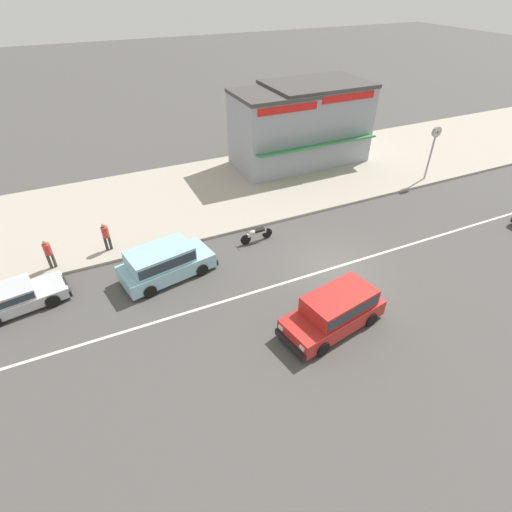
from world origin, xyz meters
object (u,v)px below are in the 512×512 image
(shopfront_corner_warung, at_px, (272,131))
(pedestrian_mid_kerb, at_px, (106,235))
(motorcycle_0, at_px, (256,234))
(street_clock, at_px, (434,140))
(minivan_pale_blue_0, at_px, (164,262))
(shopfront_mid_block, at_px, (314,121))
(pedestrian_near_clock, at_px, (48,252))
(minivan_red_2, at_px, (336,310))
(hatchback_silver_5, at_px, (15,297))

(shopfront_corner_warung, bearing_deg, pedestrian_mid_kerb, -154.39)
(motorcycle_0, relative_size, street_clock, 0.53)
(minivan_pale_blue_0, distance_m, shopfront_mid_block, 16.57)
(minivan_pale_blue_0, height_order, pedestrian_near_clock, pedestrian_near_clock)
(shopfront_mid_block, bearing_deg, motorcycle_0, -135.33)
(minivan_pale_blue_0, xyz_separation_m, pedestrian_mid_kerb, (-2.10, 3.15, 0.19))
(minivan_red_2, bearing_deg, shopfront_mid_block, 61.75)
(pedestrian_mid_kerb, bearing_deg, pedestrian_near_clock, -171.15)
(minivan_red_2, xyz_separation_m, shopfront_mid_block, (8.20, 15.26, 1.98))
(minivan_pale_blue_0, distance_m, hatchback_silver_5, 6.29)
(minivan_red_2, distance_m, hatchback_silver_5, 13.34)
(minivan_red_2, xyz_separation_m, shopfront_corner_warung, (4.60, 14.91, 1.88))
(pedestrian_near_clock, height_order, shopfront_mid_block, shopfront_mid_block)
(shopfront_corner_warung, bearing_deg, pedestrian_near_clock, -157.16)
(pedestrian_near_clock, height_order, shopfront_corner_warung, shopfront_corner_warung)
(shopfront_corner_warung, distance_m, shopfront_mid_block, 3.62)
(hatchback_silver_5, distance_m, street_clock, 25.03)
(minivan_red_2, xyz_separation_m, pedestrian_mid_kerb, (-7.48, 9.12, 0.20))
(minivan_red_2, relative_size, motorcycle_0, 2.47)
(minivan_pale_blue_0, bearing_deg, pedestrian_mid_kerb, 123.74)
(pedestrian_mid_kerb, bearing_deg, minivan_pale_blue_0, -56.26)
(motorcycle_0, bearing_deg, minivan_red_2, -87.72)
(motorcycle_0, distance_m, street_clock, 13.81)
(hatchback_silver_5, distance_m, motorcycle_0, 11.37)
(shopfront_corner_warung, bearing_deg, street_clock, -35.37)
(motorcycle_0, distance_m, pedestrian_mid_kerb, 7.57)
(motorcycle_0, relative_size, shopfront_mid_block, 0.27)
(street_clock, bearing_deg, minivan_red_2, -146.30)
(motorcycle_0, relative_size, shopfront_corner_warung, 0.36)
(pedestrian_mid_kerb, bearing_deg, minivan_red_2, -50.63)
(pedestrian_near_clock, xyz_separation_m, shopfront_mid_block, (18.33, 6.55, 1.78))
(minivan_pale_blue_0, bearing_deg, pedestrian_near_clock, 150.05)
(pedestrian_near_clock, bearing_deg, pedestrian_mid_kerb, 8.85)
(hatchback_silver_5, xyz_separation_m, motorcycle_0, (11.36, 0.36, -0.17))
(motorcycle_0, height_order, pedestrian_mid_kerb, pedestrian_mid_kerb)
(shopfront_corner_warung, bearing_deg, hatchback_silver_5, -152.68)
(minivan_pale_blue_0, xyz_separation_m, pedestrian_near_clock, (-4.75, 2.74, 0.20))
(pedestrian_near_clock, xyz_separation_m, shopfront_corner_warung, (14.73, 6.20, 1.69))
(motorcycle_0, xyz_separation_m, shopfront_corner_warung, (4.87, 8.02, 2.31))
(street_clock, relative_size, shopfront_mid_block, 0.50)
(motorcycle_0, relative_size, pedestrian_near_clock, 1.21)
(minivan_pale_blue_0, bearing_deg, shopfront_mid_block, 34.40)
(motorcycle_0, bearing_deg, minivan_pale_blue_0, -169.78)
(minivan_red_2, height_order, pedestrian_near_clock, pedestrian_near_clock)
(shopfront_mid_block, bearing_deg, hatchback_silver_5, -156.23)
(pedestrian_mid_kerb, bearing_deg, shopfront_mid_block, 21.39)
(minivan_pale_blue_0, relative_size, shopfront_mid_block, 0.66)
(motorcycle_0, bearing_deg, street_clock, 8.10)
(pedestrian_near_clock, bearing_deg, hatchback_silver_5, -124.61)
(pedestrian_near_clock, distance_m, shopfront_corner_warung, 16.07)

